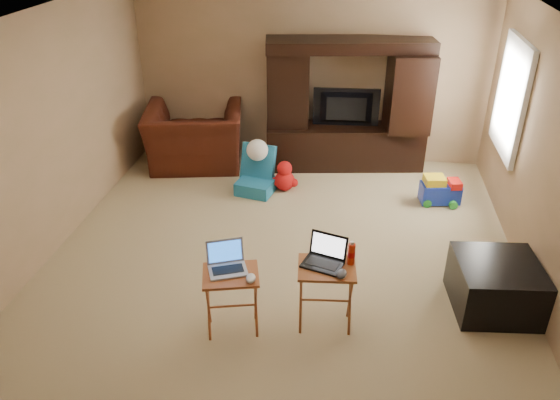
% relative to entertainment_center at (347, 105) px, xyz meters
% --- Properties ---
extents(floor, '(5.50, 5.50, 0.00)m').
position_rel_entertainment_center_xyz_m(floor, '(-0.55, -2.44, -0.91)').
color(floor, '#CCB88D').
rests_on(floor, ground).
extents(ceiling, '(5.50, 5.50, 0.00)m').
position_rel_entertainment_center_xyz_m(ceiling, '(-0.55, -2.44, 1.59)').
color(ceiling, silver).
rests_on(ceiling, ground).
extents(wall_back, '(5.00, 0.00, 5.00)m').
position_rel_entertainment_center_xyz_m(wall_back, '(-0.55, 0.31, 0.34)').
color(wall_back, tan).
rests_on(wall_back, ground).
extents(wall_front, '(5.00, 0.00, 5.00)m').
position_rel_entertainment_center_xyz_m(wall_front, '(-0.55, -5.19, 0.34)').
color(wall_front, tan).
rests_on(wall_front, ground).
extents(wall_left, '(0.00, 5.50, 5.50)m').
position_rel_entertainment_center_xyz_m(wall_left, '(-3.05, -2.44, 0.34)').
color(wall_left, tan).
rests_on(wall_left, ground).
extents(wall_right, '(0.00, 5.50, 5.50)m').
position_rel_entertainment_center_xyz_m(wall_right, '(1.95, -2.44, 0.34)').
color(wall_right, tan).
rests_on(wall_right, ground).
extents(window_pane, '(0.00, 1.20, 1.20)m').
position_rel_entertainment_center_xyz_m(window_pane, '(1.93, -0.89, 0.49)').
color(window_pane, white).
rests_on(window_pane, ground).
extents(window_frame, '(0.06, 1.14, 1.34)m').
position_rel_entertainment_center_xyz_m(window_frame, '(1.91, -0.89, 0.49)').
color(window_frame, white).
rests_on(window_frame, ground).
extents(entertainment_center, '(2.29, 0.89, 1.82)m').
position_rel_entertainment_center_xyz_m(entertainment_center, '(0.00, 0.00, 0.00)').
color(entertainment_center, black).
rests_on(entertainment_center, floor).
extents(television, '(0.93, 0.17, 0.53)m').
position_rel_entertainment_center_xyz_m(television, '(0.00, -0.04, -0.04)').
color(television, black).
rests_on(television, entertainment_center).
extents(recliner, '(1.53, 1.40, 0.87)m').
position_rel_entertainment_center_xyz_m(recliner, '(-2.12, -0.30, -0.48)').
color(recliner, '#491B0F').
rests_on(recliner, floor).
extents(child_rocker, '(0.56, 0.61, 0.61)m').
position_rel_entertainment_center_xyz_m(child_rocker, '(-1.11, -1.02, -0.61)').
color(child_rocker, '#1B6997').
rests_on(child_rocker, floor).
extents(plush_toy, '(0.38, 0.31, 0.42)m').
position_rel_entertainment_center_xyz_m(plush_toy, '(-0.74, -0.90, -0.70)').
color(plush_toy, red).
rests_on(plush_toy, floor).
extents(push_toy, '(0.55, 0.44, 0.37)m').
position_rel_entertainment_center_xyz_m(push_toy, '(1.27, -0.97, -0.72)').
color(push_toy, '#1934C9').
rests_on(push_toy, floor).
extents(ottoman, '(0.82, 0.82, 0.48)m').
position_rel_entertainment_center_xyz_m(ottoman, '(1.54, -2.99, -0.67)').
color(ottoman, black).
rests_on(ottoman, floor).
extents(tray_table_left, '(0.55, 0.48, 0.62)m').
position_rel_entertainment_center_xyz_m(tray_table_left, '(-0.83, -3.66, -0.60)').
color(tray_table_left, '#A65028').
rests_on(tray_table_left, floor).
extents(tray_table_right, '(0.53, 0.44, 0.64)m').
position_rel_entertainment_center_xyz_m(tray_table_right, '(-0.02, -3.48, -0.59)').
color(tray_table_right, brown).
rests_on(tray_table_right, floor).
extents(laptop_left, '(0.40, 0.37, 0.24)m').
position_rel_entertainment_center_xyz_m(laptop_left, '(-0.86, -3.63, -0.17)').
color(laptop_left, '#A5A4A9').
rests_on(laptop_left, tray_table_left).
extents(laptop_right, '(0.40, 0.37, 0.24)m').
position_rel_entertainment_center_xyz_m(laptop_right, '(-0.06, -3.46, -0.15)').
color(laptop_right, black).
rests_on(laptop_right, tray_table_right).
extents(mouse_left, '(0.09, 0.13, 0.05)m').
position_rel_entertainment_center_xyz_m(mouse_left, '(-0.64, -3.73, -0.27)').
color(mouse_left, white).
rests_on(mouse_left, tray_table_left).
extents(mouse_right, '(0.11, 0.14, 0.05)m').
position_rel_entertainment_center_xyz_m(mouse_right, '(0.11, -3.60, -0.24)').
color(mouse_right, '#38383C').
rests_on(mouse_right, tray_table_right).
extents(water_bottle, '(0.06, 0.06, 0.20)m').
position_rel_entertainment_center_xyz_m(water_bottle, '(0.18, -3.40, -0.17)').
color(water_bottle, red).
rests_on(water_bottle, tray_table_right).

